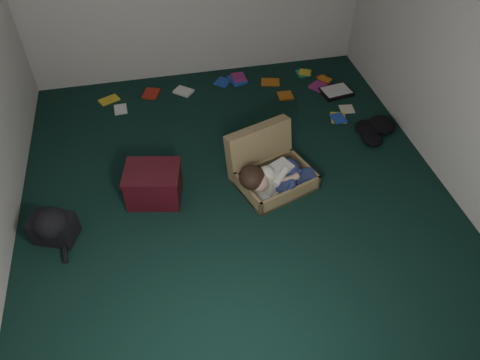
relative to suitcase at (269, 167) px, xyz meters
name	(u,v)px	position (x,y,z in m)	size (l,w,h in m)	color
floor	(237,195)	(-0.36, -0.17, -0.15)	(4.50, 4.50, 0.00)	black
wall_front	(346,360)	(-0.36, -2.42, 1.15)	(4.50, 4.50, 0.00)	silver
wall_right	(474,49)	(1.64, -0.17, 1.15)	(4.50, 4.50, 0.00)	silver
suitcase	(269,167)	(0.00, 0.00, 0.00)	(0.86, 0.85, 0.50)	#998254
person	(275,176)	(0.01, -0.18, 0.04)	(0.76, 0.39, 0.31)	white
maroon_bin	(154,184)	(-1.11, -0.03, 0.02)	(0.57, 0.49, 0.34)	#420D15
backpack	(53,227)	(-1.99, -0.32, -0.02)	(0.44, 0.35, 0.26)	black
clothing_pile	(380,131)	(1.34, 0.38, -0.08)	(0.45, 0.37, 0.14)	black
paper_tray	(336,92)	(1.18, 1.26, -0.13)	(0.39, 0.32, 0.05)	black
book_scatter	(247,92)	(0.13, 1.50, -0.14)	(2.88, 1.23, 0.02)	yellow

